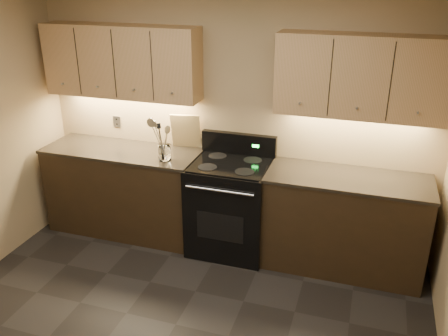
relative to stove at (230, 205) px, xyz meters
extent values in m
cube|color=tan|center=(-0.08, 0.32, 0.82)|extent=(4.00, 0.04, 2.60)
cube|color=black|center=(-1.18, 0.02, -0.03)|extent=(1.60, 0.60, 0.90)
cube|color=#332C20|center=(-1.18, 0.02, 0.44)|extent=(1.62, 0.62, 0.03)
cube|color=black|center=(1.10, 0.02, -0.03)|extent=(1.44, 0.60, 0.90)
cube|color=#332C20|center=(1.10, 0.02, 0.44)|extent=(1.46, 0.62, 0.03)
cube|color=black|center=(0.00, -0.01, -0.02)|extent=(0.76, 0.65, 0.92)
cube|color=black|center=(0.00, -0.01, 0.45)|extent=(0.70, 0.60, 0.01)
cube|color=black|center=(0.00, 0.28, 0.55)|extent=(0.76, 0.07, 0.22)
cube|color=#19FF33|center=(0.18, 0.24, 0.56)|extent=(0.06, 0.00, 0.03)
cylinder|color=silver|center=(0.00, -0.35, 0.32)|extent=(0.65, 0.02, 0.02)
cube|color=black|center=(0.00, -0.33, -0.07)|extent=(0.46, 0.00, 0.28)
cylinder|color=black|center=(-0.18, -0.16, 0.45)|extent=(0.18, 0.18, 0.00)
cylinder|color=black|center=(0.18, -0.16, 0.45)|extent=(0.18, 0.18, 0.00)
cylinder|color=black|center=(-0.18, 0.14, 0.45)|extent=(0.18, 0.18, 0.00)
cylinder|color=black|center=(0.18, 0.14, 0.45)|extent=(0.18, 0.18, 0.00)
cube|color=tan|center=(-1.18, 0.17, 1.32)|extent=(1.60, 0.30, 0.70)
cube|color=tan|center=(1.10, 0.17, 1.32)|extent=(1.44, 0.30, 0.70)
cube|color=#B2B5BA|center=(-1.38, 0.31, 0.64)|extent=(0.08, 0.01, 0.12)
cylinder|color=white|center=(-0.64, -0.10, 0.53)|extent=(0.14, 0.14, 0.15)
cylinder|color=white|center=(-0.64, -0.10, 0.46)|extent=(0.12, 0.12, 0.02)
cube|color=tan|center=(-0.56, 0.26, 0.63)|extent=(0.31, 0.16, 0.37)
camera|label=1|loc=(1.21, -3.99, 2.18)|focal=38.00mm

